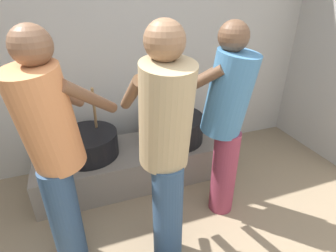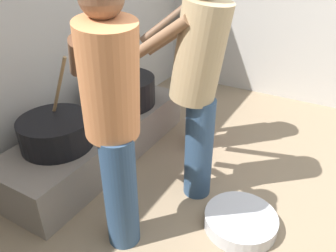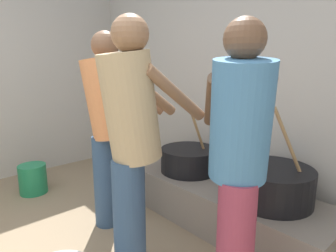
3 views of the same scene
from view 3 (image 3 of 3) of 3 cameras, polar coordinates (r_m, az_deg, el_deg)
The scene contains 8 objects.
block_enclosure_rear at distance 2.79m, azimuth 15.56°, elevation 9.40°, with size 4.82×0.20×2.43m, color #ADA8A0.
hearth_ledge at distance 2.55m, azimuth 10.46°, elevation -14.97°, with size 1.82×0.60×0.35m, color slate.
cooking_pot_main at distance 2.71m, azimuth 4.19°, elevation -6.66°, with size 0.53×0.53×0.67m.
cooking_pot_secondary at distance 2.25m, azimuth 19.80°, elevation -10.75°, with size 0.59×0.59×0.70m.
cook_in_blue_shirt at distance 1.50m, azimuth 13.92°, elevation -5.31°, with size 0.67×0.69×1.54m.
cook_in_orange_shirt at distance 2.32m, azimuth -11.95°, elevation 1.27°, with size 0.67×0.70×1.57m.
cook_in_tan_shirt at distance 1.70m, azimuth -7.21°, elevation -1.93°, with size 0.34×0.66×1.59m.
bucket_green_plastic at distance 3.37m, azimuth -25.26°, elevation -9.48°, with size 0.28×0.28×0.31m, color #1E7A4C.
Camera 3 is at (1.51, -0.01, 1.31)m, focal length 30.68 mm.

